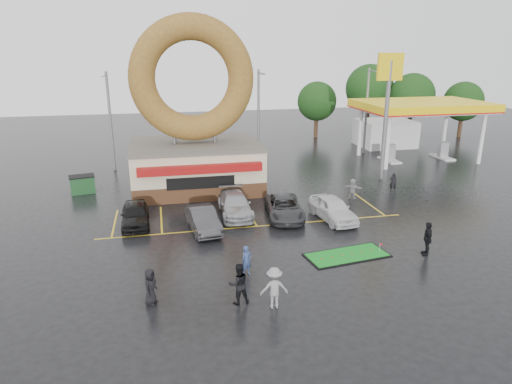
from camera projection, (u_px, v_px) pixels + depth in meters
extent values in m
plane|color=black|center=(270.00, 248.00, 26.16)|extent=(120.00, 120.00, 0.00)
cube|color=#472B19|center=(196.00, 180.00, 37.49)|extent=(10.00, 8.00, 1.20)
cube|color=beige|center=(196.00, 159.00, 36.96)|extent=(10.00, 8.00, 2.30)
cube|color=#59544C|center=(195.00, 144.00, 36.58)|extent=(10.20, 8.20, 0.20)
cube|color=maroon|center=(201.00, 169.00, 32.88)|extent=(9.00, 0.60, 0.60)
cylinder|color=slate|center=(174.00, 136.00, 36.05)|extent=(0.30, 0.30, 1.20)
cylinder|color=slate|center=(215.00, 135.00, 36.69)|extent=(0.30, 0.30, 1.20)
torus|color=brown|center=(192.00, 79.00, 35.04)|extent=(9.60, 2.00, 9.60)
cylinder|color=silver|center=(388.00, 143.00, 42.41)|extent=(0.40, 0.40, 5.00)
cylinder|color=silver|center=(482.00, 139.00, 44.43)|extent=(0.40, 0.40, 5.00)
cylinder|color=silver|center=(360.00, 132.00, 48.00)|extent=(0.40, 0.40, 5.00)
cylinder|color=silver|center=(445.00, 129.00, 50.02)|extent=(0.40, 0.40, 5.00)
cube|color=silver|center=(422.00, 108.00, 45.38)|extent=(12.00, 8.00, 0.50)
cube|color=yellow|center=(422.00, 105.00, 45.29)|extent=(12.30, 8.30, 0.70)
cube|color=#99999E|center=(390.00, 152.00, 46.09)|extent=(0.90, 0.60, 1.60)
cube|color=#99999E|center=(443.00, 149.00, 47.30)|extent=(0.90, 0.60, 1.60)
cube|color=silver|center=(385.00, 133.00, 53.04)|extent=(6.00, 5.00, 3.00)
cylinder|color=slate|center=(386.00, 122.00, 38.46)|extent=(0.36, 0.36, 10.00)
cube|color=yellow|center=(390.00, 67.00, 37.10)|extent=(2.20, 0.30, 2.20)
cylinder|color=slate|center=(111.00, 122.00, 41.42)|extent=(0.24, 0.24, 9.00)
cylinder|color=slate|center=(105.00, 75.00, 39.22)|extent=(0.12, 2.00, 0.12)
cube|color=slate|center=(104.00, 77.00, 38.31)|extent=(0.40, 0.18, 0.12)
cylinder|color=slate|center=(258.00, 116.00, 45.18)|extent=(0.24, 0.24, 9.00)
cylinder|color=slate|center=(261.00, 73.00, 42.98)|extent=(0.12, 2.00, 0.12)
cube|color=slate|center=(263.00, 74.00, 42.06)|extent=(0.40, 0.18, 0.12)
cylinder|color=slate|center=(366.00, 111.00, 48.53)|extent=(0.24, 0.24, 9.00)
cylinder|color=slate|center=(374.00, 71.00, 46.33)|extent=(0.12, 2.00, 0.12)
cube|color=slate|center=(378.00, 72.00, 45.42)|extent=(0.40, 0.18, 0.12)
cylinder|color=#332114|center=(409.00, 125.00, 58.93)|extent=(0.50, 0.50, 2.88)
sphere|color=black|center=(412.00, 96.00, 57.79)|extent=(5.60, 5.60, 5.60)
cylinder|color=#332114|center=(460.00, 127.00, 58.33)|extent=(0.50, 0.50, 2.52)
sphere|color=black|center=(463.00, 101.00, 57.34)|extent=(4.90, 4.90, 4.90)
cylinder|color=#332114|center=(367.00, 120.00, 61.79)|extent=(0.50, 0.50, 3.24)
sphere|color=black|center=(369.00, 88.00, 60.52)|extent=(6.30, 6.30, 6.30)
cylinder|color=#332114|center=(316.00, 127.00, 58.42)|extent=(0.50, 0.50, 2.52)
sphere|color=black|center=(317.00, 101.00, 57.43)|extent=(4.90, 4.90, 4.90)
imported|color=black|center=(135.00, 214.00, 29.33)|extent=(1.87, 4.37, 1.47)
imported|color=#313133|center=(203.00, 219.00, 28.50)|extent=(2.09, 4.58, 1.46)
imported|color=#A1A1A5|center=(235.00, 205.00, 31.14)|extent=(2.23, 5.12, 1.47)
imported|color=#313134|center=(284.00, 208.00, 30.70)|extent=(2.95, 5.25, 1.39)
imported|color=silver|center=(333.00, 209.00, 30.23)|extent=(2.34, 4.76, 1.56)
imported|color=navy|center=(247.00, 261.00, 22.82)|extent=(0.68, 0.58, 1.57)
imported|color=black|center=(239.00, 284.00, 20.22)|extent=(1.01, 0.82, 1.92)
imported|color=gray|center=(274.00, 288.00, 19.90)|extent=(1.28, 0.79, 1.91)
imported|color=black|center=(150.00, 287.00, 20.23)|extent=(0.82, 0.97, 1.68)
imported|color=black|center=(427.00, 238.00, 25.07)|extent=(0.78, 1.21, 1.91)
imported|color=gray|center=(352.00, 189.00, 34.50)|extent=(1.48, 1.15, 1.57)
imported|color=black|center=(393.00, 182.00, 36.18)|extent=(0.67, 0.60, 1.54)
cube|color=#1B4822|center=(82.00, 185.00, 35.98)|extent=(2.00, 1.52, 1.30)
cube|color=black|center=(347.00, 255.00, 25.15)|extent=(4.83, 2.62, 0.05)
cube|color=#158021|center=(347.00, 255.00, 25.14)|extent=(4.60, 2.38, 0.03)
cylinder|color=silver|center=(380.00, 248.00, 25.41)|extent=(0.02, 0.02, 0.52)
cube|color=red|center=(381.00, 244.00, 25.36)|extent=(0.14, 0.01, 0.10)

